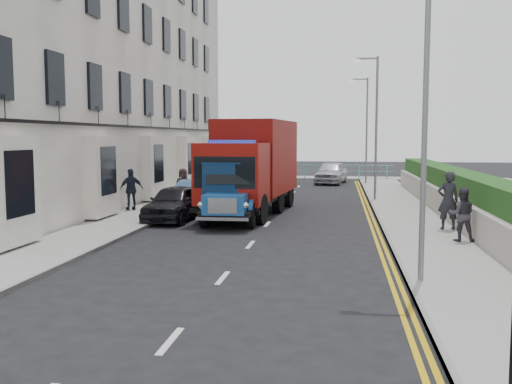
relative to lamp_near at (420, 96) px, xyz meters
The scene contains 22 objects.
ground 6.12m from the lamp_near, 154.42° to the left, with size 120.00×120.00×0.00m, color black.
pavement_west 14.98m from the lamp_near, 130.45° to the left, with size 2.40×38.00×0.12m, color gray.
pavement_east 11.74m from the lamp_near, 84.17° to the left, with size 2.60×38.00×0.12m, color gray.
promenade 31.53m from the lamp_near, 97.67° to the left, with size 30.00×2.50×0.12m, color gray.
sea_plane 62.27m from the lamp_near, 93.85° to the left, with size 120.00×120.00×0.00m, color slate.
terrace_west 20.52m from the lamp_near, 132.29° to the left, with size 6.31×30.20×14.25m.
garden_east 11.82m from the lamp_near, 74.59° to the left, with size 1.45×28.00×1.75m.
seafront_railing 30.68m from the lamp_near, 97.88° to the left, with size 13.00×0.08×1.11m.
lamp_near is the anchor object (origin of this frame).
lamp_mid 16.00m from the lamp_near, 90.00° to the left, with size 1.23×0.18×7.00m.
lamp_far 26.00m from the lamp_near, 90.00° to the left, with size 1.23×0.18×7.00m.
bedford_lorry 9.89m from the lamp_near, 125.21° to the left, with size 1.99×4.78×2.23m.
red_lorry 12.26m from the lamp_near, 115.36° to the left, with size 3.20×7.54×3.84m.
parked_car_front 11.97m from the lamp_near, 132.55° to the left, with size 1.58×3.93×1.34m, color black.
parked_car_mid 14.21m from the lamp_near, 124.28° to the left, with size 1.37×3.94×1.30m, color #6399D4.
parked_car_rear 16.14m from the lamp_near, 117.56° to the left, with size 1.86×4.57×1.33m, color #B2B2B7.
seafront_car_left 27.25m from the lamp_near, 105.64° to the left, with size 2.66×5.78×1.61m, color black.
seafront_car_right 26.91m from the lamp_near, 94.63° to the left, with size 1.77×4.40×1.50m, color silver.
pedestrian_east_near 7.81m from the lamp_near, 74.61° to the left, with size 0.70×0.46×1.92m, color #222228.
pedestrian_east_far 6.06m from the lamp_near, 68.37° to the left, with size 0.77×0.60×1.58m, color #36323D.
pedestrian_west_near 14.80m from the lamp_near, 134.63° to the left, with size 1.01×0.42×1.72m, color #1A212F.
pedestrian_west_far 15.49m from the lamp_near, 124.39° to the left, with size 0.80×0.52×1.63m, color #3F2F2D.
Camera 1 is at (2.56, -14.27, 3.15)m, focal length 40.00 mm.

